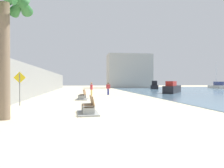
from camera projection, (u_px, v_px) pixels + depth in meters
name	position (u px, v px, depth m)	size (l,w,h in m)	color
ground_plane	(96.00, 94.00, 28.12)	(120.00, 120.00, 0.00)	beige
seawall	(38.00, 82.00, 26.98)	(0.80, 64.00, 3.47)	gray
palm_tree	(5.00, 12.00, 9.37)	(2.65, 2.64, 6.39)	#7A6651
bench_near	(88.00, 109.00, 11.16)	(1.18, 2.14, 0.98)	gray
bench_far	(82.00, 97.00, 20.01)	(1.33, 2.21, 0.98)	gray
person_walking	(91.00, 88.00, 23.37)	(0.30, 0.49, 1.65)	gold
person_standing	(108.00, 88.00, 26.74)	(0.53, 0.22, 1.61)	navy
boat_mid_bay	(155.00, 86.00, 48.59)	(3.58, 5.73, 1.89)	black
boat_far_right	(217.00, 86.00, 52.54)	(2.99, 6.69, 7.01)	beige
boat_nearest	(172.00, 88.00, 31.66)	(5.68, 7.36, 1.76)	black
pedestrian_sign	(20.00, 85.00, 14.95)	(0.85, 0.08, 2.46)	slate
harbor_building	(129.00, 71.00, 57.43)	(12.00, 6.00, 9.23)	#ADAAA3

